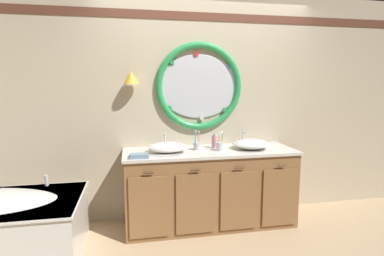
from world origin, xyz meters
TOP-DOWN VIEW (x-y plane):
  - ground_plane at (0.00, 0.00)m, footprint 14.00×14.00m
  - back_wall_assembly at (-0.01, 0.59)m, footprint 6.40×0.26m
  - vanity_counter at (-0.02, 0.24)m, footprint 1.89×0.65m
  - sink_basin_left at (-0.49, 0.22)m, footprint 0.42×0.42m
  - sink_basin_right at (0.45, 0.22)m, footprint 0.41×0.41m
  - faucet_set_left at (-0.49, 0.47)m, footprint 0.23×0.12m
  - faucet_set_right at (0.45, 0.46)m, footprint 0.23×0.15m
  - toothbrush_holder_left at (-0.15, 0.28)m, footprint 0.09×0.09m
  - toothbrush_holder_right at (0.08, 0.20)m, footprint 0.09×0.09m
  - soap_dispenser at (0.06, 0.35)m, footprint 0.07×0.07m
  - folded_hand_towel at (-0.79, 0.03)m, footprint 0.19×0.13m

SIDE VIEW (x-z plane):
  - ground_plane at x=0.00m, z-range 0.00..0.00m
  - vanity_counter at x=-0.02m, z-range 0.00..0.85m
  - folded_hand_towel at x=-0.79m, z-range 0.85..0.89m
  - toothbrush_holder_left at x=-0.15m, z-range 0.79..1.01m
  - toothbrush_holder_right at x=0.08m, z-range 0.79..1.01m
  - sink_basin_right at x=0.45m, z-range 0.85..0.96m
  - sink_basin_left at x=-0.49m, z-range 0.85..0.96m
  - faucet_set_left at x=-0.49m, z-range 0.83..1.00m
  - faucet_set_right at x=0.45m, z-range 0.83..1.00m
  - soap_dispenser at x=0.06m, z-range 0.84..1.01m
  - back_wall_assembly at x=-0.01m, z-range 0.02..2.62m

